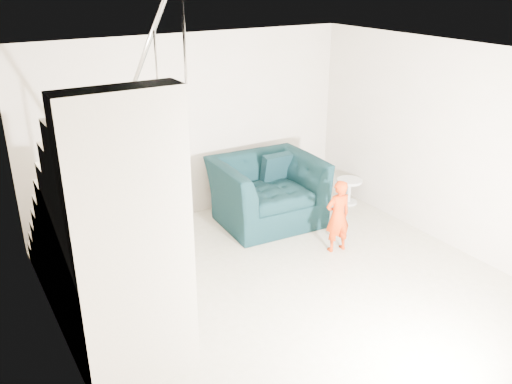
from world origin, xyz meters
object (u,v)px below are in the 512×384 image
armchair (267,191)px  side_table (349,187)px  staircase (105,247)px  toddler (338,216)px

armchair → side_table: armchair is taller
side_table → staircase: staircase is taller
toddler → side_table: 1.64m
toddler → staircase: staircase is taller
toddler → staircase: size_ratio=0.28×
armchair → staircase: staircase is taller
armchair → toddler: toddler is taller
armchair → staircase: (-2.77, -1.36, 0.47)m
armchair → side_table: bearing=-1.1°
armchair → toddler: size_ratio=1.48×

